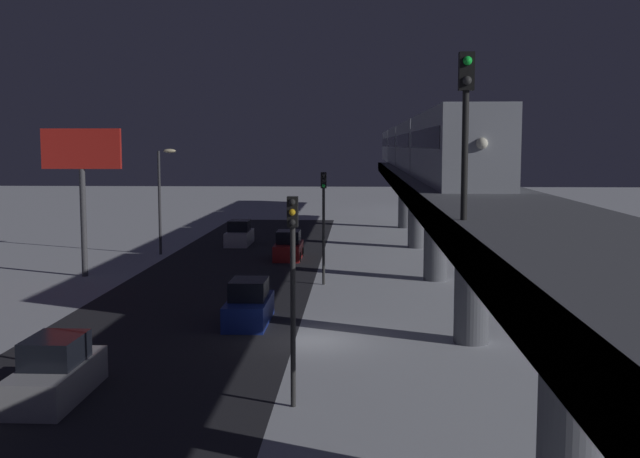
{
  "coord_description": "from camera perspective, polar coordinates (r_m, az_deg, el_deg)",
  "views": [
    {
      "loc": [
        -1.89,
        31.52,
        7.92
      ],
      "look_at": [
        0.4,
        -16.32,
        2.84
      ],
      "focal_mm": 44.51,
      "sensor_mm": 36.0,
      "label": 1
    }
  ],
  "objects": [
    {
      "name": "sedan_silver",
      "position": [
        26.56,
        -18.45,
        -9.81
      ],
      "size": [
        1.8,
        4.65,
        1.97
      ],
      "color": "#B2B2B7",
      "rests_on": "ground_plane"
    },
    {
      "name": "avenue_asphalt",
      "position": [
        33.48,
        -11.32,
        -7.74
      ],
      "size": [
        11.0,
        104.09,
        0.01
      ],
      "primitive_type": "cube",
      "color": "#28282D",
      "rests_on": "ground_plane"
    },
    {
      "name": "elevated_railway",
      "position": [
        31.95,
        10.81,
        1.2
      ],
      "size": [
        5.0,
        104.09,
        6.11
      ],
      "color": "slate",
      "rests_on": "ground_plane"
    },
    {
      "name": "sedan_white_2",
      "position": [
        63.46,
        -5.82,
        -0.42
      ],
      "size": [
        1.8,
        4.55,
        1.97
      ],
      "color": "silver",
      "rests_on": "ground_plane"
    },
    {
      "name": "sedan_red",
      "position": [
        55.43,
        -2.28,
        -1.34
      ],
      "size": [
        1.91,
        4.43,
        1.97
      ],
      "rotation": [
        0.0,
        0.0,
        3.14
      ],
      "color": "#A51E1E",
      "rests_on": "ground_plane"
    },
    {
      "name": "ground_plane",
      "position": [
        32.55,
        -0.68,
        -8.02
      ],
      "size": [
        240.0,
        240.0,
        0.0
      ],
      "primitive_type": "plane",
      "color": "silver"
    },
    {
      "name": "traffic_light_near",
      "position": [
        23.69,
        -1.97,
        -2.98
      ],
      "size": [
        0.32,
        0.44,
        6.4
      ],
      "color": "#2D2D2D",
      "rests_on": "ground_plane"
    },
    {
      "name": "commercial_billboard",
      "position": [
        49.62,
        -16.76,
        4.54
      ],
      "size": [
        4.8,
        0.36,
        8.9
      ],
      "color": "#4C4C51",
      "rests_on": "ground_plane"
    },
    {
      "name": "street_lamp_far",
      "position": [
        58.34,
        -11.27,
        2.89
      ],
      "size": [
        1.35,
        0.44,
        7.65
      ],
      "color": "#38383D",
      "rests_on": "ground_plane"
    },
    {
      "name": "subway_train",
      "position": [
        66.79,
        6.71,
        5.99
      ],
      "size": [
        2.94,
        74.07,
        3.4
      ],
      "color": "#999EA8",
      "rests_on": "elevated_railway"
    },
    {
      "name": "sedan_blue",
      "position": [
        35.61,
        -5.13,
        -5.5
      ],
      "size": [
        1.8,
        4.49,
        1.97
      ],
      "rotation": [
        0.0,
        0.0,
        3.14
      ],
      "color": "navy",
      "rests_on": "ground_plane"
    },
    {
      "name": "rail_signal",
      "position": [
        19.42,
        10.44,
        8.67
      ],
      "size": [
        0.36,
        0.41,
        4.0
      ],
      "color": "black",
      "rests_on": "elevated_railway"
    },
    {
      "name": "traffic_light_mid",
      "position": [
        44.73,
        0.26,
        1.28
      ],
      "size": [
        0.32,
        0.44,
        6.4
      ],
      "color": "#2D2D2D",
      "rests_on": "ground_plane"
    }
  ]
}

